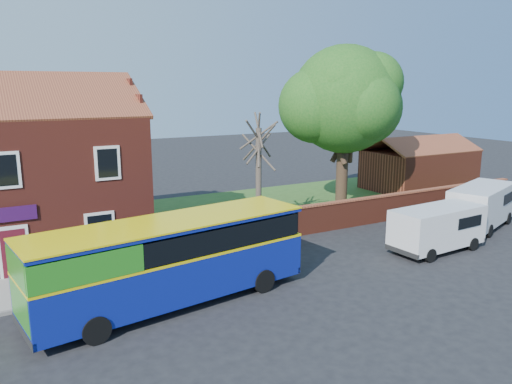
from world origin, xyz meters
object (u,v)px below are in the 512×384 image
bus (163,259)px  van_far (482,204)px  van_near (438,227)px  large_tree (344,103)px

bus → van_far: size_ratio=1.83×
van_near → large_tree: size_ratio=0.48×
bus → van_near: (13.66, -0.41, -0.58)m
van_near → van_far: van_far is taller
van_far → bus: bearing=164.0°
van_near → van_far: size_ratio=0.87×
bus → large_tree: (15.13, 8.94, 5.05)m
van_near → large_tree: bearing=77.8°
van_near → van_far: 5.77m
van_near → large_tree: 11.01m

